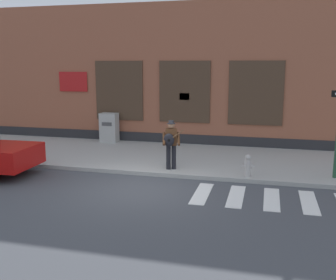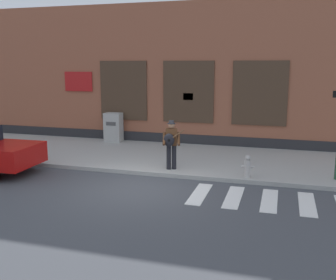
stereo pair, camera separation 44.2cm
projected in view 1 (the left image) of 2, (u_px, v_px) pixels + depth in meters
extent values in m
plane|color=#424449|center=(140.00, 188.00, 11.59)|extent=(160.00, 160.00, 0.00)
cube|color=#9E9E99|center=(171.00, 157.00, 15.11)|extent=(28.00, 4.92, 0.14)
cube|color=#99563D|center=(193.00, 75.00, 18.78)|extent=(28.00, 4.00, 6.20)
cube|color=#28282B|center=(184.00, 140.00, 17.40)|extent=(28.00, 0.04, 0.55)
cube|color=#473323|center=(119.00, 91.00, 17.71)|extent=(2.24, 0.06, 2.65)
cube|color=black|center=(119.00, 91.00, 17.70)|extent=(2.12, 0.03, 2.53)
cube|color=#473323|center=(185.00, 92.00, 16.98)|extent=(2.24, 0.06, 2.65)
cube|color=black|center=(184.00, 92.00, 16.97)|extent=(2.12, 0.03, 2.53)
cube|color=#473323|center=(256.00, 93.00, 16.24)|extent=(2.24, 0.06, 2.65)
cube|color=black|center=(256.00, 93.00, 16.23)|extent=(2.12, 0.03, 2.53)
cube|color=red|center=(73.00, 82.00, 18.18)|extent=(1.40, 0.04, 0.90)
cube|color=yellow|center=(184.00, 97.00, 17.00)|extent=(0.44, 0.02, 0.30)
cube|color=silver|center=(202.00, 193.00, 11.10)|extent=(0.42, 1.90, 0.01)
cube|color=silver|center=(236.00, 196.00, 10.87)|extent=(0.42, 1.90, 0.01)
cube|color=silver|center=(272.00, 199.00, 10.64)|extent=(0.42, 1.90, 0.01)
cube|color=silver|center=(309.00, 202.00, 10.40)|extent=(0.42, 1.90, 0.01)
cube|color=silver|center=(39.00, 152.00, 13.06)|extent=(0.07, 0.24, 0.12)
cube|color=silver|center=(19.00, 160.00, 11.97)|extent=(0.07, 0.24, 0.12)
cylinder|color=black|center=(20.00, 160.00, 13.63)|extent=(0.67, 0.26, 0.66)
cylinder|color=black|center=(174.00, 157.00, 13.13)|extent=(0.15, 0.15, 0.81)
cylinder|color=black|center=(168.00, 157.00, 13.11)|extent=(0.15, 0.15, 0.81)
cube|color=#4C2D19|center=(171.00, 137.00, 13.00)|extent=(0.42, 0.31, 0.57)
sphere|color=#9E7051|center=(171.00, 125.00, 12.92)|extent=(0.22, 0.22, 0.22)
cylinder|color=#333338|center=(171.00, 123.00, 12.91)|extent=(0.28, 0.27, 0.02)
cylinder|color=#333338|center=(171.00, 122.00, 12.90)|extent=(0.18, 0.18, 0.09)
cylinder|color=#4C2D19|center=(179.00, 139.00, 12.91)|extent=(0.22, 0.52, 0.39)
cylinder|color=#4C2D19|center=(164.00, 139.00, 12.90)|extent=(0.22, 0.52, 0.39)
ellipsoid|color=black|center=(169.00, 140.00, 12.83)|extent=(0.38, 0.21, 0.44)
cylinder|color=black|center=(169.00, 140.00, 12.77)|extent=(0.09, 0.03, 0.09)
cylinder|color=brown|center=(177.00, 135.00, 12.78)|extent=(0.46, 0.16, 0.34)
cube|color=#ADADA8|center=(109.00, 128.00, 17.71)|extent=(0.77, 0.52, 1.30)
cube|color=#4C4C4C|center=(107.00, 124.00, 17.42)|extent=(0.46, 0.02, 0.16)
cylinder|color=#B2ADA8|center=(248.00, 168.00, 12.31)|extent=(0.20, 0.20, 0.55)
sphere|color=#B2ADA8|center=(248.00, 157.00, 12.25)|extent=(0.18, 0.18, 0.18)
cylinder|color=#B2ADA8|center=(243.00, 166.00, 12.33)|extent=(0.10, 0.07, 0.07)
cylinder|color=#B2ADA8|center=(252.00, 166.00, 12.26)|extent=(0.10, 0.07, 0.07)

